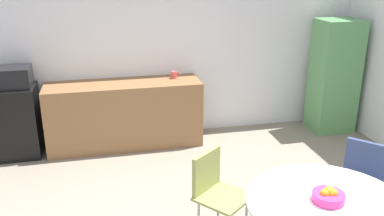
{
  "coord_description": "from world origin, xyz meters",
  "views": [
    {
      "loc": [
        -0.79,
        -2.73,
        2.44
      ],
      "look_at": [
        0.12,
        1.34,
        0.95
      ],
      "focal_mm": 38.52,
      "sensor_mm": 36.0,
      "label": 1
    }
  ],
  "objects": [
    {
      "name": "round_table",
      "position": [
        0.77,
        -0.38,
        0.64
      ],
      "size": [
        1.22,
        1.22,
        0.76
      ],
      "color": "silver",
      "rests_on": "ground_plane"
    },
    {
      "name": "microwave",
      "position": [
        -1.92,
        2.65,
        1.06
      ],
      "size": [
        0.48,
        0.38,
        0.26
      ],
      "primitive_type": "cube",
      "color": "black",
      "rests_on": "mini_fridge"
    },
    {
      "name": "fruit_bowl",
      "position": [
        0.77,
        -0.37,
        0.8
      ],
      "size": [
        0.24,
        0.24,
        0.13
      ],
      "color": "#D8338C",
      "rests_on": "round_table"
    },
    {
      "name": "mug_white",
      "position": [
        0.18,
        2.73,
        0.95
      ],
      "size": [
        0.13,
        0.08,
        0.09
      ],
      "color": "#D84C4C",
      "rests_on": "counter_block"
    },
    {
      "name": "mini_fridge",
      "position": [
        -1.92,
        2.65,
        0.47
      ],
      "size": [
        0.54,
        0.54,
        0.93
      ],
      "primitive_type": "cube",
      "color": "black",
      "rests_on": "ground_plane"
    },
    {
      "name": "chair_olive",
      "position": [
        0.12,
        0.42,
        0.52
      ],
      "size": [
        0.59,
        0.59,
        0.83
      ],
      "color": "silver",
      "rests_on": "ground_plane"
    },
    {
      "name": "counter_block",
      "position": [
        -0.53,
        2.65,
        0.45
      ],
      "size": [
        2.08,
        0.6,
        0.9
      ],
      "primitive_type": "cube",
      "color": "brown",
      "rests_on": "ground_plane"
    },
    {
      "name": "locker_cabinet",
      "position": [
        2.55,
        2.55,
        0.83
      ],
      "size": [
        0.6,
        0.5,
        1.67
      ],
      "primitive_type": "cube",
      "color": "#599959",
      "rests_on": "ground_plane"
    },
    {
      "name": "wall_back",
      "position": [
        0.0,
        3.0,
        1.3
      ],
      "size": [
        6.0,
        0.1,
        2.6
      ],
      "primitive_type": "cube",
      "color": "silver",
      "rests_on": "ground_plane"
    },
    {
      "name": "chair_navy",
      "position": [
        1.54,
        0.31,
        0.52
      ],
      "size": [
        0.59,
        0.59,
        0.83
      ],
      "color": "silver",
      "rests_on": "ground_plane"
    }
  ]
}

